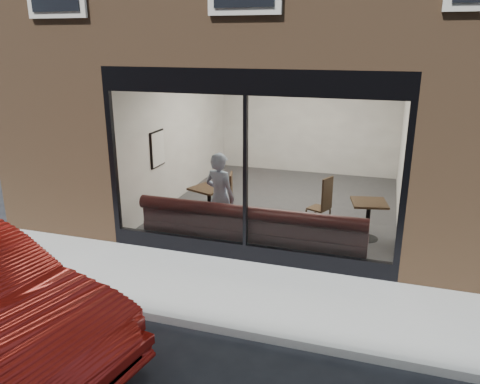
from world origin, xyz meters
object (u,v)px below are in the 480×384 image
(person, at_px, (220,197))
(cafe_table_right, at_px, (369,203))
(cafe_chair_right, at_px, (318,208))
(cafe_chair_left, at_px, (222,205))
(cafe_table_left, at_px, (209,188))
(banquette, at_px, (252,239))

(person, height_order, cafe_table_right, person)
(cafe_chair_right, bearing_deg, cafe_chair_left, 36.18)
(cafe_chair_right, bearing_deg, cafe_table_left, 46.39)
(person, height_order, cafe_table_left, person)
(person, bearing_deg, banquette, 174.04)
(person, relative_size, cafe_chair_left, 4.13)
(banquette, relative_size, person, 2.36)
(cafe_table_right, distance_m, cafe_chair_right, 1.40)
(cafe_table_left, bearing_deg, banquette, -41.15)
(person, bearing_deg, cafe_table_right, -145.41)
(cafe_table_left, height_order, cafe_chair_left, cafe_table_left)
(cafe_table_left, distance_m, cafe_chair_left, 0.68)
(cafe_table_left, bearing_deg, cafe_table_right, 1.32)
(banquette, xyz_separation_m, cafe_table_right, (1.93, 1.14, 0.52))
(cafe_table_left, bearing_deg, cafe_chair_right, 22.29)
(cafe_chair_left, height_order, cafe_chair_right, cafe_chair_left)
(person, height_order, cafe_chair_left, person)
(cafe_table_right, xyz_separation_m, cafe_chair_left, (-3.03, 0.37, -0.50))
(cafe_table_right, bearing_deg, cafe_table_left, -178.68)
(banquette, xyz_separation_m, cafe_chair_right, (0.90, 1.93, 0.01))
(cafe_table_left, distance_m, cafe_chair_right, 2.34)
(banquette, xyz_separation_m, cafe_chair_left, (-1.10, 1.51, 0.01))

